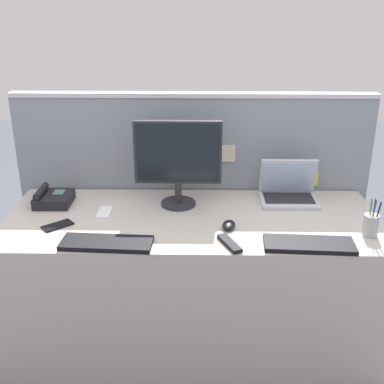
{
  "coord_description": "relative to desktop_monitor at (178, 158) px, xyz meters",
  "views": [
    {
      "loc": [
        0.04,
        -2.23,
        1.81
      ],
      "look_at": [
        0.0,
        0.05,
        0.87
      ],
      "focal_mm": 45.78,
      "sensor_mm": 36.0,
      "label": 1
    }
  ],
  "objects": [
    {
      "name": "cell_phone_white_slab",
      "position": [
        -0.38,
        -0.12,
        -0.26
      ],
      "size": [
        0.07,
        0.14,
        0.01
      ],
      "primitive_type": "cube",
      "rotation": [
        0.0,
        0.0,
        0.01
      ],
      "color": "silver",
      "rests_on": "desk"
    },
    {
      "name": "laptop",
      "position": [
        0.6,
        0.07,
        -0.2
      ],
      "size": [
        0.3,
        0.23,
        0.23
      ],
      "color": "#B2B5BC",
      "rests_on": "desk"
    },
    {
      "name": "keyboard_main",
      "position": [
        0.61,
        -0.46,
        -0.25
      ],
      "size": [
        0.41,
        0.17,
        0.02
      ],
      "primitive_type": "cube",
      "rotation": [
        0.0,
        0.0,
        -0.06
      ],
      "color": "black",
      "rests_on": "desk"
    },
    {
      "name": "tv_remote",
      "position": [
        0.25,
        -0.46,
        -0.25
      ],
      "size": [
        0.11,
        0.17,
        0.02
      ],
      "primitive_type": "cube",
      "rotation": [
        0.0,
        0.0,
        0.42
      ],
      "color": "black",
      "rests_on": "desk"
    },
    {
      "name": "desk",
      "position": [
        0.08,
        -0.17,
        -0.63
      ],
      "size": [
        1.89,
        0.75,
        0.75
      ],
      "primitive_type": "cube",
      "color": "#ADA89E",
      "rests_on": "ground_plane"
    },
    {
      "name": "cubicle_divider",
      "position": [
        0.08,
        0.24,
        -0.35
      ],
      "size": [
        2.0,
        0.08,
        1.3
      ],
      "color": "gray",
      "rests_on": "ground_plane"
    },
    {
      "name": "pen_cup",
      "position": [
        0.91,
        -0.35,
        -0.2
      ],
      "size": [
        0.07,
        0.07,
        0.19
      ],
      "color": "#99999E",
      "rests_on": "desk"
    },
    {
      "name": "desk_phone",
      "position": [
        -0.67,
        -0.01,
        -0.23
      ],
      "size": [
        0.19,
        0.19,
        0.09
      ],
      "color": "black",
      "rests_on": "desk"
    },
    {
      "name": "computer_mouse_right_hand",
      "position": [
        0.26,
        -0.28,
        -0.24
      ],
      "size": [
        0.08,
        0.11,
        0.03
      ],
      "primitive_type": "ellipsoid",
      "rotation": [
        0.0,
        0.0,
        -0.19
      ],
      "color": "black",
      "rests_on": "desk"
    },
    {
      "name": "desktop_monitor",
      "position": [
        0.0,
        0.0,
        0.0
      ],
      "size": [
        0.45,
        0.19,
        0.46
      ],
      "color": "#232328",
      "rests_on": "desk"
    },
    {
      "name": "ground_plane",
      "position": [
        0.08,
        -0.17,
        -1.0
      ],
      "size": [
        10.0,
        10.0,
        0.0
      ],
      "primitive_type": "plane",
      "color": "#4C515B"
    },
    {
      "name": "cell_phone_black_slab",
      "position": [
        -0.58,
        -0.28,
        -0.26
      ],
      "size": [
        0.16,
        0.15,
        0.01
      ],
      "primitive_type": "cube",
      "rotation": [
        0.0,
        0.0,
        -0.86
      ],
      "color": "black",
      "rests_on": "desk"
    },
    {
      "name": "keyboard_spare",
      "position": [
        -0.3,
        -0.47,
        -0.25
      ],
      "size": [
        0.42,
        0.17,
        0.02
      ],
      "primitive_type": "cube",
      "rotation": [
        0.0,
        0.0,
        -0.06
      ],
      "color": "black",
      "rests_on": "desk"
    }
  ]
}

